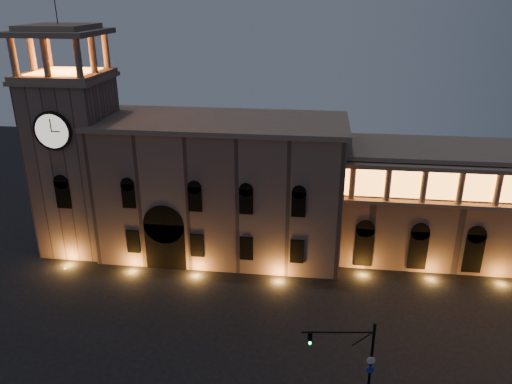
# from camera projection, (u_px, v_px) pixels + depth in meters

# --- Properties ---
(ground) EXTENTS (160.00, 160.00, 0.00)m
(ground) POSITION_uv_depth(u_px,v_px,m) (201.00, 362.00, 46.10)
(ground) COLOR black
(ground) RESTS_ON ground
(government_building) EXTENTS (30.80, 12.80, 17.60)m
(government_building) POSITION_uv_depth(u_px,v_px,m) (221.00, 187.00, 63.31)
(government_building) COLOR #795C4F
(government_building) RESTS_ON ground
(clock_tower) EXTENTS (9.80, 9.80, 32.40)m
(clock_tower) POSITION_uv_depth(u_px,v_px,m) (76.00, 156.00, 63.20)
(clock_tower) COLOR #795C4F
(clock_tower) RESTS_ON ground
(colonnade_wing) EXTENTS (40.60, 11.50, 14.50)m
(colonnade_wing) POSITION_uv_depth(u_px,v_px,m) (495.00, 205.00, 61.70)
(colonnade_wing) COLOR brown
(colonnade_wing) RESTS_ON ground
(traffic_light) EXTENTS (5.91, 1.16, 8.16)m
(traffic_light) POSITION_uv_depth(u_px,v_px,m) (358.00, 364.00, 39.64)
(traffic_light) COLOR black
(traffic_light) RESTS_ON ground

